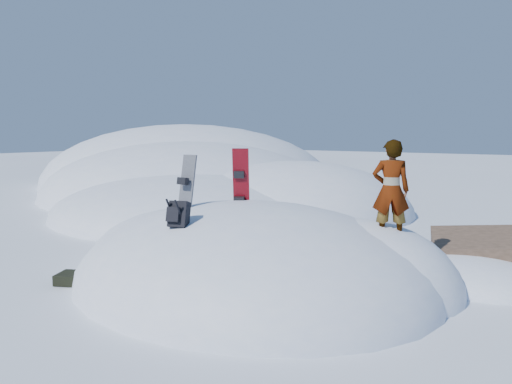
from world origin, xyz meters
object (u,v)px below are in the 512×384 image
Objects in this scene: snowboard_dark at (185,197)px; snowboard_red at (241,190)px; backpack at (178,214)px; person at (391,190)px.

snowboard_red is at bearing 55.20° from snowboard_dark.
snowboard_dark is at bearing -150.06° from snowboard_red.
snowboard_dark is 1.23m from backpack.
person reaches higher than snowboard_dark.
snowboard_red is 1.93m from backpack.
backpack is (0.17, -1.91, -0.20)m from snowboard_red.
snowboard_red is 3.33× the size of backpack.
snowboard_red reaches higher than snowboard_dark.
person is at bearing -20.49° from snowboard_red.
snowboard_red is at bearing 73.83° from backpack.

